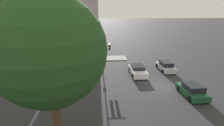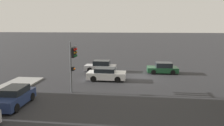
% 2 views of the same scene
% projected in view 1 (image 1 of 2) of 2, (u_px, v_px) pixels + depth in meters
% --- Properties ---
extents(ground_plane, '(300.00, 300.00, 0.00)m').
position_uv_depth(ground_plane, '(164.00, 86.00, 20.99)').
color(ground_plane, '#28282B').
extents(rowhouse_backdrop, '(7.81, 24.96, 13.27)m').
position_uv_depth(rowhouse_backdrop, '(36.00, 24.00, 34.64)').
color(rowhouse_backdrop, '#B29EA8').
rests_on(rowhouse_backdrop, ground_plane).
extents(street_tree, '(6.32, 6.32, 9.90)m').
position_uv_depth(street_tree, '(50.00, 51.00, 9.51)').
color(street_tree, '#4C3823').
rests_on(street_tree, ground_plane).
extents(traffic_signal, '(0.54, 1.74, 4.61)m').
position_uv_depth(traffic_signal, '(106.00, 50.00, 25.64)').
color(traffic_signal, '#515456').
rests_on(traffic_signal, ground_plane).
extents(crossing_car_0, '(3.86, 2.07, 1.39)m').
position_uv_depth(crossing_car_0, '(192.00, 90.00, 18.54)').
color(crossing_car_0, '#194728').
rests_on(crossing_car_0, ground_plane).
extents(crossing_car_1, '(4.23, 2.04, 1.39)m').
position_uv_depth(crossing_car_1, '(138.00, 70.00, 24.43)').
color(crossing_car_1, silver).
rests_on(crossing_car_1, ground_plane).
extents(crossing_car_2, '(4.10, 1.87, 1.44)m').
position_uv_depth(crossing_car_2, '(166.00, 66.00, 26.16)').
color(crossing_car_2, '#B7B7BC').
rests_on(crossing_car_2, ground_plane).
extents(parked_car_0, '(1.90, 4.00, 1.44)m').
position_uv_depth(parked_car_0, '(80.00, 60.00, 29.23)').
color(parked_car_0, navy).
rests_on(parked_car_0, ground_plane).
extents(parked_car_1, '(1.97, 4.54, 1.51)m').
position_uv_depth(parked_car_1, '(47.00, 61.00, 28.69)').
color(parked_car_1, '#B7B7BC').
rests_on(parked_car_1, ground_plane).
extents(parked_car_2, '(2.07, 4.76, 1.44)m').
position_uv_depth(parked_car_2, '(9.00, 62.00, 28.26)').
color(parked_car_2, maroon).
rests_on(parked_car_2, ground_plane).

